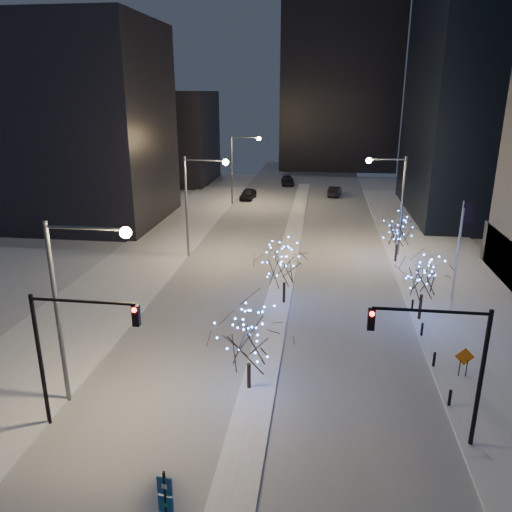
% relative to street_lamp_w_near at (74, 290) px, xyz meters
% --- Properties ---
extents(ground, '(160.00, 160.00, 0.00)m').
position_rel_street_lamp_w_near_xyz_m(ground, '(8.94, -2.00, -6.50)').
color(ground, silver).
rests_on(ground, ground).
extents(road, '(20.00, 130.00, 0.02)m').
position_rel_street_lamp_w_near_xyz_m(road, '(8.94, 33.00, -6.49)').
color(road, '#ABB0BA').
rests_on(road, ground).
extents(median, '(2.00, 80.00, 0.15)m').
position_rel_street_lamp_w_near_xyz_m(median, '(8.94, 28.00, -6.42)').
color(median, white).
rests_on(median, ground).
extents(east_sidewalk, '(10.00, 90.00, 0.15)m').
position_rel_street_lamp_w_near_xyz_m(east_sidewalk, '(23.94, 18.00, -6.42)').
color(east_sidewalk, white).
rests_on(east_sidewalk, ground).
extents(west_sidewalk, '(8.00, 90.00, 0.15)m').
position_rel_street_lamp_w_near_xyz_m(west_sidewalk, '(-5.06, 18.00, -6.42)').
color(west_sidewalk, white).
rests_on(west_sidewalk, ground).
extents(filler_west_near, '(22.00, 18.00, 24.00)m').
position_rel_street_lamp_w_near_xyz_m(filler_west_near, '(-19.06, 38.00, 5.50)').
color(filler_west_near, black).
rests_on(filler_west_near, ground).
extents(filler_west_far, '(18.00, 16.00, 16.00)m').
position_rel_street_lamp_w_near_xyz_m(filler_west_far, '(-17.06, 68.00, 1.50)').
color(filler_west_far, black).
rests_on(filler_west_far, ground).
extents(horizon_block, '(24.00, 14.00, 42.00)m').
position_rel_street_lamp_w_near_xyz_m(horizon_block, '(14.94, 90.00, 14.50)').
color(horizon_block, black).
rests_on(horizon_block, ground).
extents(street_lamp_w_near, '(4.40, 0.56, 10.00)m').
position_rel_street_lamp_w_near_xyz_m(street_lamp_w_near, '(0.00, 0.00, 0.00)').
color(street_lamp_w_near, '#595E66').
rests_on(street_lamp_w_near, ground).
extents(street_lamp_w_mid, '(4.40, 0.56, 10.00)m').
position_rel_street_lamp_w_near_xyz_m(street_lamp_w_mid, '(0.00, 25.00, 0.00)').
color(street_lamp_w_mid, '#595E66').
rests_on(street_lamp_w_mid, ground).
extents(street_lamp_w_far, '(4.40, 0.56, 10.00)m').
position_rel_street_lamp_w_near_xyz_m(street_lamp_w_far, '(0.00, 50.00, 0.00)').
color(street_lamp_w_far, '#595E66').
rests_on(street_lamp_w_far, ground).
extents(street_lamp_east, '(3.90, 0.56, 10.00)m').
position_rel_street_lamp_w_near_xyz_m(street_lamp_east, '(19.02, 28.00, -0.05)').
color(street_lamp_east, '#595E66').
rests_on(street_lamp_east, ground).
extents(traffic_signal_west, '(5.26, 0.43, 7.00)m').
position_rel_street_lamp_w_near_xyz_m(traffic_signal_west, '(0.50, -2.00, -1.74)').
color(traffic_signal_west, black).
rests_on(traffic_signal_west, ground).
extents(traffic_signal_east, '(5.26, 0.43, 7.00)m').
position_rel_street_lamp_w_near_xyz_m(traffic_signal_east, '(17.88, -1.00, -1.74)').
color(traffic_signal_east, black).
rests_on(traffic_signal_east, ground).
extents(flagpoles, '(1.35, 2.60, 8.00)m').
position_rel_street_lamp_w_near_xyz_m(flagpoles, '(22.30, 15.25, -1.70)').
color(flagpoles, silver).
rests_on(flagpoles, east_sidewalk).
extents(bollards, '(0.16, 12.16, 0.90)m').
position_rel_street_lamp_w_near_xyz_m(bollards, '(19.14, 8.00, -5.90)').
color(bollards, black).
rests_on(bollards, east_sidewalk).
extents(car_near, '(2.36, 4.99, 1.65)m').
position_rel_street_lamp_w_near_xyz_m(car_near, '(0.78, 53.82, -5.67)').
color(car_near, black).
rests_on(car_near, ground).
extents(car_mid, '(2.40, 4.96, 1.57)m').
position_rel_street_lamp_w_near_xyz_m(car_mid, '(14.10, 58.14, -5.72)').
color(car_mid, black).
rests_on(car_mid, ground).
extents(car_far, '(2.81, 5.60, 1.56)m').
position_rel_street_lamp_w_near_xyz_m(car_far, '(5.93, 67.08, -5.72)').
color(car_far, black).
rests_on(car_far, ground).
extents(holiday_tree_median_near, '(5.36, 5.36, 5.05)m').
position_rel_street_lamp_w_near_xyz_m(holiday_tree_median_near, '(8.44, 2.28, -3.24)').
color(holiday_tree_median_near, black).
rests_on(holiday_tree_median_near, median).
extents(holiday_tree_median_far, '(4.76, 4.76, 4.95)m').
position_rel_street_lamp_w_near_xyz_m(holiday_tree_median_far, '(9.44, 14.40, -3.21)').
color(holiday_tree_median_far, black).
rests_on(holiday_tree_median_far, median).
extents(holiday_tree_plaza_near, '(4.64, 4.64, 4.86)m').
position_rel_street_lamp_w_near_xyz_m(holiday_tree_plaza_near, '(19.44, 12.69, -3.12)').
color(holiday_tree_plaza_near, black).
rests_on(holiday_tree_plaza_near, east_sidewalk).
extents(holiday_tree_plaza_far, '(4.24, 4.24, 4.79)m').
position_rel_street_lamp_w_near_xyz_m(holiday_tree_plaza_far, '(19.44, 25.77, -3.26)').
color(holiday_tree_plaza_far, black).
rests_on(holiday_tree_plaza_far, east_sidewalk).
extents(wayfinding_sign, '(0.58, 0.16, 3.23)m').
position_rel_street_lamp_w_near_xyz_m(wayfinding_sign, '(6.94, -8.00, -4.52)').
color(wayfinding_sign, black).
rests_on(wayfinding_sign, ground).
extents(construction_sign, '(1.11, 0.08, 1.84)m').
position_rel_street_lamp_w_near_xyz_m(construction_sign, '(20.55, 5.03, -5.24)').
color(construction_sign, black).
rests_on(construction_sign, east_sidewalk).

